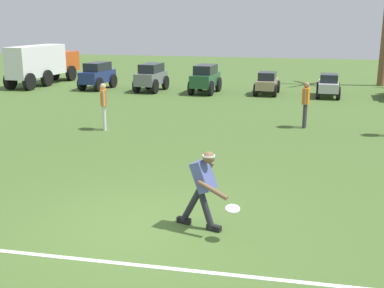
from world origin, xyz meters
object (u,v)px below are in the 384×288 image
(frisbee_thrower, at_px, (203,185))
(parked_car_slot_e, at_px, (328,85))
(parked_car_slot_b, at_px, (151,77))
(frisbee_in_flight, at_px, (233,209))
(parked_car_slot_a, at_px, (98,75))
(teammate_midfield, at_px, (306,100))
(parked_car_slot_c, at_px, (205,78))
(teammate_near_sideline, at_px, (104,102))
(parked_car_slot_d, at_px, (267,83))
(box_truck, at_px, (43,63))

(frisbee_thrower, height_order, parked_car_slot_e, frisbee_thrower)
(parked_car_slot_e, bearing_deg, parked_car_slot_b, -178.98)
(frisbee_in_flight, height_order, parked_car_slot_e, parked_car_slot_e)
(frisbee_thrower, distance_m, frisbee_in_flight, 0.74)
(frisbee_in_flight, bearing_deg, parked_car_slot_a, 121.24)
(teammate_midfield, xyz_separation_m, parked_car_slot_e, (0.95, 7.16, -0.38))
(frisbee_in_flight, height_order, parked_car_slot_c, parked_car_slot_c)
(parked_car_slot_e, bearing_deg, parked_car_slot_c, -178.38)
(parked_car_slot_b, relative_size, parked_car_slot_c, 1.00)
(teammate_near_sideline, relative_size, parked_car_slot_e, 0.71)
(frisbee_thrower, bearing_deg, teammate_midfield, 79.85)
(parked_car_slot_d, bearing_deg, parked_car_slot_b, -176.83)
(teammate_near_sideline, xyz_separation_m, parked_car_slot_d, (4.52, 9.28, -0.38))
(parked_car_slot_a, height_order, parked_car_slot_d, parked_car_slot_a)
(frisbee_in_flight, relative_size, teammate_midfield, 0.20)
(parked_car_slot_d, bearing_deg, frisbee_thrower, -88.66)
(box_truck, bearing_deg, teammate_midfield, -28.68)
(frisbee_in_flight, relative_size, parked_car_slot_a, 0.13)
(parked_car_slot_e, bearing_deg, parked_car_slot_a, -179.46)
(frisbee_in_flight, distance_m, parked_car_slot_c, 16.66)
(parked_car_slot_d, bearing_deg, box_truck, 177.12)
(frisbee_thrower, relative_size, parked_car_slot_c, 0.59)
(frisbee_in_flight, xyz_separation_m, teammate_near_sideline, (-5.48, 7.23, 0.37))
(teammate_near_sideline, distance_m, box_truck, 12.80)
(teammate_midfield, relative_size, parked_car_slot_b, 0.65)
(teammate_midfield, height_order, parked_car_slot_a, teammate_midfield)
(parked_car_slot_c, xyz_separation_m, parked_car_slot_e, (5.94, 0.17, -0.18))
(teammate_midfield, bearing_deg, teammate_near_sideline, -163.24)
(parked_car_slot_e, distance_m, box_truck, 15.54)
(parked_car_slot_a, xyz_separation_m, parked_car_slot_e, (11.78, 0.11, -0.18))
(teammate_midfield, height_order, box_truck, box_truck)
(parked_car_slot_b, xyz_separation_m, parked_car_slot_d, (5.88, 0.33, -0.18))
(teammate_near_sideline, xyz_separation_m, parked_car_slot_b, (-1.36, 8.95, -0.20))
(parked_car_slot_e, bearing_deg, frisbee_thrower, -98.98)
(box_truck, bearing_deg, parked_car_slot_d, -2.88)
(frisbee_thrower, xyz_separation_m, parked_car_slot_a, (-9.26, 15.84, -0.06))
(parked_car_slot_c, distance_m, parked_car_slot_d, 3.07)
(parked_car_slot_a, bearing_deg, frisbee_thrower, -59.69)
(frisbee_in_flight, height_order, teammate_midfield, teammate_midfield)
(parked_car_slot_b, xyz_separation_m, box_truck, (-6.73, 0.96, 0.49))
(parked_car_slot_d, bearing_deg, teammate_near_sideline, -115.98)
(frisbee_thrower, distance_m, teammate_midfield, 8.93)
(teammate_midfield, distance_m, parked_car_slot_e, 7.23)
(teammate_midfield, height_order, parked_car_slot_d, teammate_midfield)
(teammate_near_sideline, bearing_deg, parked_car_slot_d, 64.02)
(frisbee_thrower, distance_m, parked_car_slot_e, 16.15)
(frisbee_thrower, height_order, teammate_midfield, teammate_midfield)
(parked_car_slot_c, bearing_deg, frisbee_thrower, -77.77)
(frisbee_in_flight, height_order, parked_car_slot_d, parked_car_slot_d)
(parked_car_slot_b, bearing_deg, frisbee_thrower, -68.38)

